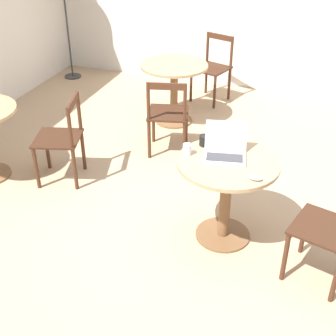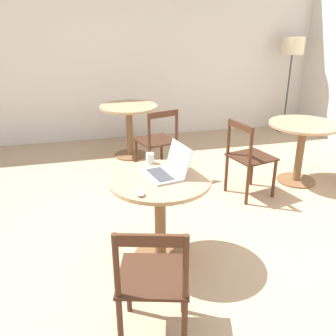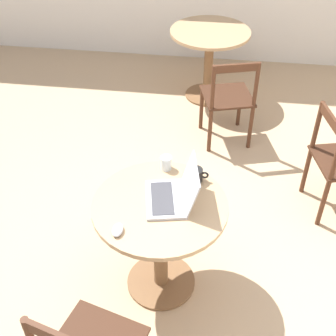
{
  "view_description": "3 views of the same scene",
  "coord_description": "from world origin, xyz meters",
  "px_view_note": "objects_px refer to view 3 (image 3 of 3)",
  "views": [
    {
      "loc": [
        -3.2,
        -0.73,
        2.54
      ],
      "look_at": [
        -0.25,
        0.31,
        0.62
      ],
      "focal_mm": 50.0,
      "sensor_mm": 36.0,
      "label": 1
    },
    {
      "loc": [
        -0.75,
        -2.7,
        1.91
      ],
      "look_at": [
        0.0,
        0.27,
        0.63
      ],
      "focal_mm": 40.0,
      "sensor_mm": 36.0,
      "label": 2
    },
    {
      "loc": [
        0.14,
        -2.06,
        2.61
      ],
      "look_at": [
        -0.17,
        0.23,
        0.68
      ],
      "focal_mm": 50.0,
      "sensor_mm": 36.0,
      "label": 3
    }
  ],
  "objects_px": {
    "cafe_table_near": "(160,227)",
    "cafe_table_far": "(209,48)",
    "mug": "(196,175)",
    "chair_far_front": "(228,99)",
    "mouse": "(118,230)",
    "drinking_glass": "(166,163)",
    "laptop": "(174,194)"
  },
  "relations": [
    {
      "from": "laptop",
      "to": "mouse",
      "type": "bearing_deg",
      "value": -133.05
    },
    {
      "from": "mouse",
      "to": "cafe_table_near",
      "type": "bearing_deg",
      "value": 51.19
    },
    {
      "from": "cafe_table_near",
      "to": "drinking_glass",
      "type": "xyz_separation_m",
      "value": [
        -0.01,
        0.33,
        0.23
      ]
    },
    {
      "from": "mug",
      "to": "cafe_table_near",
      "type": "bearing_deg",
      "value": -127.73
    },
    {
      "from": "mouse",
      "to": "drinking_glass",
      "type": "relative_size",
      "value": 1.13
    },
    {
      "from": "laptop",
      "to": "cafe_table_near",
      "type": "bearing_deg",
      "value": -148.21
    },
    {
      "from": "laptop",
      "to": "drinking_glass",
      "type": "distance_m",
      "value": 0.29
    },
    {
      "from": "mouse",
      "to": "drinking_glass",
      "type": "bearing_deg",
      "value": 71.88
    },
    {
      "from": "cafe_table_far",
      "to": "drinking_glass",
      "type": "height_order",
      "value": "drinking_glass"
    },
    {
      "from": "laptop",
      "to": "cafe_table_far",
      "type": "bearing_deg",
      "value": 88.63
    },
    {
      "from": "cafe_table_far",
      "to": "chair_far_front",
      "type": "distance_m",
      "value": 0.82
    },
    {
      "from": "cafe_table_near",
      "to": "cafe_table_far",
      "type": "distance_m",
      "value": 2.47
    },
    {
      "from": "cafe_table_near",
      "to": "chair_far_front",
      "type": "xyz_separation_m",
      "value": [
        0.36,
        1.69,
        -0.1
      ]
    },
    {
      "from": "cafe_table_far",
      "to": "mouse",
      "type": "xyz_separation_m",
      "value": [
        -0.33,
        -2.71,
        0.2
      ]
    },
    {
      "from": "chair_far_front",
      "to": "mouse",
      "type": "height_order",
      "value": "chair_far_front"
    },
    {
      "from": "cafe_table_near",
      "to": "mug",
      "type": "xyz_separation_m",
      "value": [
        0.18,
        0.24,
        0.23
      ]
    },
    {
      "from": "cafe_table_near",
      "to": "chair_far_front",
      "type": "distance_m",
      "value": 1.73
    },
    {
      "from": "cafe_table_far",
      "to": "chair_far_front",
      "type": "bearing_deg",
      "value": -73.9
    },
    {
      "from": "cafe_table_far",
      "to": "mug",
      "type": "xyz_separation_m",
      "value": [
        0.05,
        -2.23,
        0.23
      ]
    },
    {
      "from": "cafe_table_near",
      "to": "mug",
      "type": "distance_m",
      "value": 0.38
    },
    {
      "from": "cafe_table_far",
      "to": "mug",
      "type": "bearing_deg",
      "value": -88.67
    },
    {
      "from": "cafe_table_near",
      "to": "mouse",
      "type": "xyz_separation_m",
      "value": [
        -0.19,
        -0.24,
        0.2
      ]
    },
    {
      "from": "chair_far_front",
      "to": "laptop",
      "type": "xyz_separation_m",
      "value": [
        -0.28,
        -1.64,
        0.34
      ]
    },
    {
      "from": "mouse",
      "to": "chair_far_front",
      "type": "bearing_deg",
      "value": 74.03
    },
    {
      "from": "mug",
      "to": "drinking_glass",
      "type": "relative_size",
      "value": 1.41
    },
    {
      "from": "chair_far_front",
      "to": "mouse",
      "type": "relative_size",
      "value": 8.55
    },
    {
      "from": "mug",
      "to": "chair_far_front",
      "type": "bearing_deg",
      "value": 83.18
    },
    {
      "from": "cafe_table_near",
      "to": "laptop",
      "type": "bearing_deg",
      "value": 31.79
    },
    {
      "from": "laptop",
      "to": "mug",
      "type": "distance_m",
      "value": 0.22
    },
    {
      "from": "chair_far_front",
      "to": "mug",
      "type": "bearing_deg",
      "value": -96.82
    },
    {
      "from": "cafe_table_near",
      "to": "mug",
      "type": "bearing_deg",
      "value": 52.27
    },
    {
      "from": "cafe_table_near",
      "to": "mouse",
      "type": "relative_size",
      "value": 7.92
    }
  ]
}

